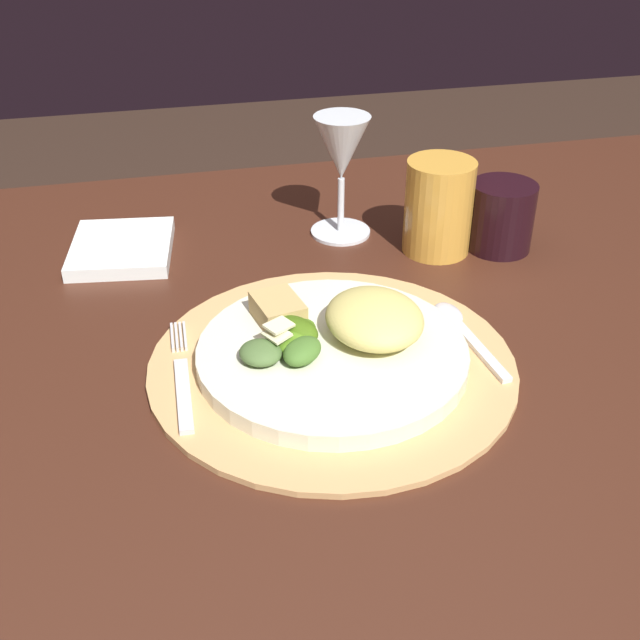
% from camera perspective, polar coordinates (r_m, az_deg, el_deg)
% --- Properties ---
extents(dining_table, '(1.35, 0.86, 0.70)m').
position_cam_1_polar(dining_table, '(0.87, -2.28, -8.77)').
color(dining_table, '#412014').
rests_on(dining_table, ground).
extents(placemat, '(0.34, 0.34, 0.01)m').
position_cam_1_polar(placemat, '(0.73, 0.88, -3.19)').
color(placemat, tan).
rests_on(placemat, dining_table).
extents(dinner_plate, '(0.25, 0.25, 0.02)m').
position_cam_1_polar(dinner_plate, '(0.72, 0.89, -2.47)').
color(dinner_plate, silver).
rests_on(dinner_plate, placemat).
extents(pasta_serving, '(0.10, 0.11, 0.04)m').
position_cam_1_polar(pasta_serving, '(0.73, 3.93, 0.14)').
color(pasta_serving, '#DACB6C').
rests_on(pasta_serving, dinner_plate).
extents(salad_greens, '(0.09, 0.09, 0.03)m').
position_cam_1_polar(salad_greens, '(0.71, -2.22, -1.50)').
color(salad_greens, '#406213').
rests_on(salad_greens, dinner_plate).
extents(bread_piece, '(0.05, 0.06, 0.02)m').
position_cam_1_polar(bread_piece, '(0.75, -3.04, 0.72)').
color(bread_piece, tan).
rests_on(bread_piece, dinner_plate).
extents(fork, '(0.02, 0.17, 0.00)m').
position_cam_1_polar(fork, '(0.71, -9.87, -4.09)').
color(fork, silver).
rests_on(fork, placemat).
extents(spoon, '(0.03, 0.14, 0.01)m').
position_cam_1_polar(spoon, '(0.78, 9.96, -0.44)').
color(spoon, silver).
rests_on(spoon, placemat).
extents(napkin, '(0.13, 0.14, 0.02)m').
position_cam_1_polar(napkin, '(0.94, -14.04, 5.03)').
color(napkin, white).
rests_on(napkin, dining_table).
extents(wine_glass, '(0.07, 0.07, 0.14)m').
position_cam_1_polar(wine_glass, '(0.93, 1.57, 11.82)').
color(wine_glass, silver).
rests_on(wine_glass, dining_table).
extents(amber_tumbler, '(0.08, 0.08, 0.11)m').
position_cam_1_polar(amber_tumbler, '(0.92, 8.51, 8.03)').
color(amber_tumbler, gold).
rests_on(amber_tumbler, dining_table).
extents(dark_tumbler, '(0.07, 0.07, 0.08)m').
position_cam_1_polar(dark_tumbler, '(0.94, 12.88, 7.25)').
color(dark_tumbler, black).
rests_on(dark_tumbler, dining_table).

